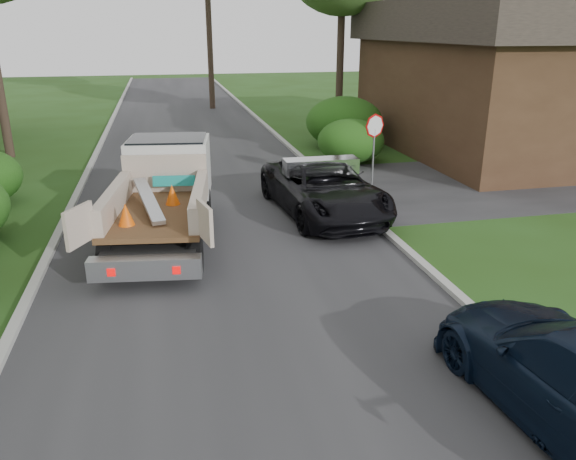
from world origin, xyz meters
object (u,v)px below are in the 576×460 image
Objects in this scene: stop_sign at (374,136)px; black_pickup at (324,188)px; house_right at (509,75)px; flatbed_truck at (165,185)px.

stop_sign reaches higher than black_pickup.
flatbed_truck is at bearing -152.50° from house_right.
stop_sign is at bearing -147.34° from house_right.
house_right reaches higher than black_pickup.
flatbed_truck is (-14.35, -7.47, -1.94)m from house_right.
house_right is 2.10× the size of flatbed_truck.
house_right is at bearing 35.25° from flatbed_truck.
stop_sign is 0.46× the size of black_pickup.
flatbed_truck is 1.15× the size of black_pickup.
house_right is 16.30m from flatbed_truck.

